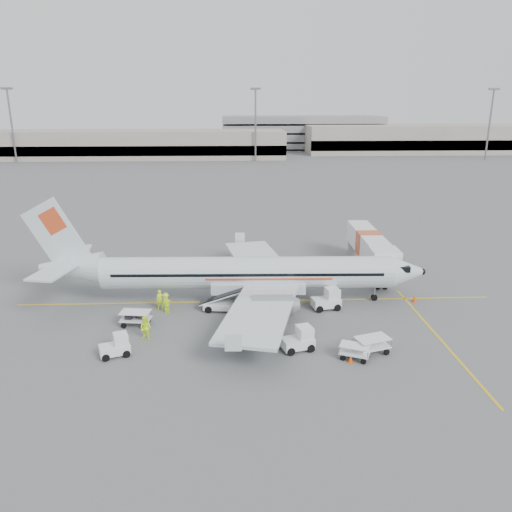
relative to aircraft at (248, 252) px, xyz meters
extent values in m
plane|color=#56595B|center=(0.84, -0.01, -4.82)|extent=(360.00, 360.00, 0.00)
cube|color=yellow|center=(0.84, -0.01, -4.82)|extent=(44.00, 0.20, 0.01)
cube|color=yellow|center=(14.84, -8.01, -4.82)|extent=(0.20, 20.00, 0.01)
cone|color=#E94C04|center=(15.50, -0.82, -4.49)|extent=(0.41, 0.41, 0.67)
cone|color=#E94C04|center=(2.45, 12.02, -4.55)|extent=(0.34, 0.34, 0.55)
cone|color=#E94C04|center=(6.99, -11.79, -4.53)|extent=(0.36, 0.36, 0.59)
imported|color=#C6EA1D|center=(-7.90, -1.51, -3.91)|extent=(0.71, 0.51, 1.82)
imported|color=#C6EA1D|center=(-8.17, -7.52, -3.86)|extent=(1.13, 1.01, 1.93)
imported|color=#C6EA1D|center=(-7.36, -1.73, -4.01)|extent=(0.63, 1.06, 1.61)
imported|color=#C6EA1D|center=(-7.15, -2.48, -4.01)|extent=(1.01, 0.83, 1.61)
camera|label=1|loc=(-1.17, -43.25, 12.87)|focal=35.00mm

